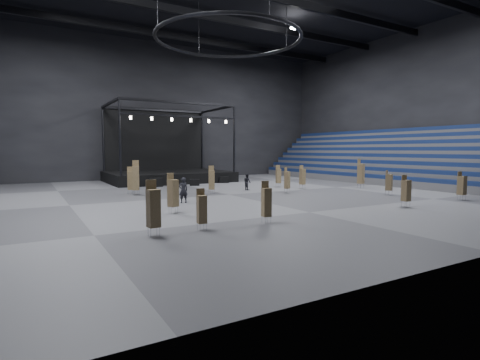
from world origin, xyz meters
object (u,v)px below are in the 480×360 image
chair_stack_4 (406,190)px  crew_member (247,182)px  chair_stack_6 (136,178)px  flight_case_mid (195,182)px  man_center (183,190)px  chair_stack_9 (153,207)px  chair_stack_1 (212,179)px  chair_stack_2 (462,185)px  chair_stack_8 (266,202)px  chair_stack_3 (302,176)px  chair_stack_0 (287,180)px  chair_stack_13 (278,175)px  stage (166,169)px  chair_stack_11 (389,182)px  chair_stack_10 (202,209)px  chair_stack_5 (361,173)px  flight_case_left (156,182)px  chair_stack_7 (130,180)px  flight_case_right (224,180)px  chair_stack_12 (173,192)px

chair_stack_4 → crew_member: 14.87m
chair_stack_6 → flight_case_mid: bearing=53.0°
man_center → chair_stack_9: bearing=60.7°
chair_stack_1 → chair_stack_2: size_ratio=1.12×
chair_stack_8 → chair_stack_3: bearing=53.7°
chair_stack_0 → chair_stack_13: size_ratio=1.01×
stage → chair_stack_11: stage is taller
chair_stack_8 → chair_stack_13: bearing=61.2°
chair_stack_8 → chair_stack_10: bearing=-172.6°
chair_stack_2 → chair_stack_5: (0.33, 10.17, 0.34)m
chair_stack_1 → man_center: bearing=-116.8°
chair_stack_5 → flight_case_left: bearing=131.0°
man_center → chair_stack_4: bearing=142.3°
chair_stack_3 → chair_stack_7: bearing=168.2°
chair_stack_5 → chair_stack_10: 24.07m
chair_stack_2 → chair_stack_4: (-6.58, -0.00, -0.03)m
stage → chair_stack_6: 14.55m
chair_stack_5 → chair_stack_7: chair_stack_5 is taller
chair_stack_3 → chair_stack_6: chair_stack_6 is taller
flight_case_left → chair_stack_8: bearing=-92.4°
chair_stack_6 → crew_member: 10.38m
flight_case_right → flight_case_mid: bearing=-161.1°
chair_stack_1 → chair_stack_9: size_ratio=0.98×
chair_stack_10 → chair_stack_12: chair_stack_12 is taller
stage → chair_stack_12: stage is taller
chair_stack_11 → chair_stack_12: 19.00m
flight_case_left → chair_stack_3: (12.14, -8.88, 0.75)m
flight_case_left → chair_stack_12: 17.05m
chair_stack_10 → man_center: size_ratio=1.08×
chair_stack_7 → chair_stack_6: bearing=-66.8°
flight_case_right → chair_stack_7: size_ratio=0.46×
chair_stack_5 → chair_stack_9: chair_stack_5 is taller
flight_case_right → chair_stack_6: bearing=-150.1°
chair_stack_0 → chair_stack_3: (3.46, 2.07, 0.04)m
flight_case_left → man_center: (-1.90, -12.59, 0.47)m
chair_stack_5 → chair_stack_9: 26.27m
chair_stack_1 → chair_stack_9: bearing=-105.1°
crew_member → chair_stack_4: bearing=-165.0°
chair_stack_12 → chair_stack_5: bearing=-10.5°
chair_stack_10 → chair_stack_13: chair_stack_13 is taller
flight_case_left → chair_stack_6: size_ratio=0.46×
flight_case_right → chair_stack_6: chair_stack_6 is taller
flight_case_right → chair_stack_1: size_ratio=0.44×
chair_stack_0 → crew_member: size_ratio=1.46×
chair_stack_12 → crew_member: bearing=17.0°
chair_stack_2 → chair_stack_8: size_ratio=0.99×
chair_stack_10 → flight_case_mid: bearing=73.8°
chair_stack_4 → chair_stack_8: chair_stack_8 is taller
chair_stack_9 → chair_stack_7: bearing=73.5°
flight_case_left → chair_stack_9: (-6.92, -21.82, 0.85)m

